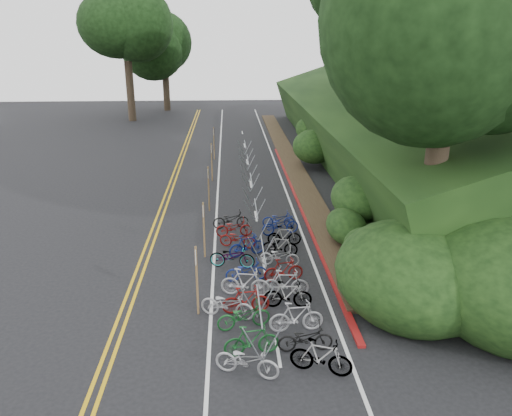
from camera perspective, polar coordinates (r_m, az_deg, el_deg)
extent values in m
plane|color=black|center=(17.52, -8.54, -12.45)|extent=(120.00, 120.00, 0.00)
cube|color=gold|center=(26.76, -11.31, -1.13)|extent=(0.12, 80.00, 0.01)
cube|color=gold|center=(26.71, -10.67, -1.12)|extent=(0.12, 80.00, 0.01)
cube|color=silver|center=(26.49, -4.55, -1.02)|extent=(0.12, 80.00, 0.01)
cube|color=silver|center=(26.71, 4.49, -0.85)|extent=(0.12, 80.00, 0.01)
cube|color=silver|center=(15.83, 2.51, -16.04)|extent=(0.10, 1.60, 0.01)
cube|color=silver|center=(20.99, 0.91, -6.57)|extent=(0.10, 1.60, 0.01)
cube|color=silver|center=(26.51, -0.01, -0.93)|extent=(0.10, 1.60, 0.01)
cube|color=silver|center=(32.21, -0.61, 2.74)|extent=(0.10, 1.60, 0.01)
cube|color=silver|center=(37.99, -1.03, 5.30)|extent=(0.10, 1.60, 0.01)
cube|color=silver|center=(43.84, -1.34, 7.18)|extent=(0.10, 1.60, 0.01)
cube|color=silver|center=(49.72, -1.57, 8.61)|extent=(0.10, 1.60, 0.01)
cube|color=maroon|center=(28.63, 4.97, 0.63)|extent=(0.25, 28.00, 0.10)
cube|color=black|center=(39.21, 14.53, 9.30)|extent=(12.32, 44.00, 9.11)
cube|color=#382819|center=(38.24, 3.94, 5.46)|extent=(1.40, 44.00, 0.16)
ellipsoid|color=#284C19|center=(20.36, 12.76, -4.72)|extent=(2.00, 2.80, 1.60)
ellipsoid|color=#284C19|center=(24.89, 11.59, 1.06)|extent=(2.60, 3.64, 2.08)
ellipsoid|color=#284C19|center=(30.65, 11.07, 5.37)|extent=(2.20, 3.08, 1.76)
ellipsoid|color=#284C19|center=(36.18, 6.60, 6.99)|extent=(3.00, 4.20, 2.40)
ellipsoid|color=#284C19|center=(42.07, 6.20, 8.95)|extent=(2.40, 3.36, 1.92)
ellipsoid|color=#284C19|center=(46.07, 7.06, 10.67)|extent=(2.80, 3.92, 2.24)
ellipsoid|color=#284C19|center=(23.03, 10.29, -2.06)|extent=(1.80, 2.52, 1.44)
ellipsoid|color=#284C19|center=(34.51, 10.85, 7.95)|extent=(3.20, 4.48, 2.56)
ellipsoid|color=black|center=(18.39, 17.29, -7.26)|extent=(5.28, 6.16, 3.52)
ellipsoid|color=black|center=(18.75, 27.09, -7.31)|extent=(6.24, 7.28, 4.16)
cylinder|color=#2D2319|center=(20.04, 19.83, 4.46)|extent=(0.84, 0.84, 6.44)
cylinder|color=#2D2319|center=(23.37, 23.45, 11.86)|extent=(0.92, 0.92, 7.93)
cylinder|color=#2D2319|center=(28.56, 16.19, 12.61)|extent=(0.90, 0.90, 7.44)
cylinder|color=#2D2319|center=(36.83, 16.08, 15.82)|extent=(0.95, 0.95, 8.43)
cylinder|color=#2D2319|center=(44.28, 11.29, 15.14)|extent=(0.87, 0.87, 6.94)
cylinder|color=#2D2319|center=(52.59, 11.96, 16.99)|extent=(0.92, 0.92, 7.93)
cylinder|color=#2D2319|center=(58.16, -14.17, 12.80)|extent=(0.84, 0.84, 6.44)
ellipsoid|color=black|center=(57.85, -14.66, 18.57)|extent=(8.81, 8.81, 8.37)
cylinder|color=#2D2319|center=(65.60, -10.23, 13.52)|extent=(0.82, 0.82, 5.95)
ellipsoid|color=black|center=(65.32, -10.52, 18.14)|extent=(7.71, 7.71, 7.33)
cylinder|color=#959BA6|center=(15.74, 0.41, -11.03)|extent=(0.05, 2.66, 0.05)
cylinder|color=#959BA6|center=(15.01, -0.40, -15.42)|extent=(0.61, 0.04, 1.19)
cylinder|color=#959BA6|center=(15.04, 1.81, -15.34)|extent=(0.61, 0.04, 1.19)
cylinder|color=#959BA6|center=(17.09, -0.82, -10.73)|extent=(0.61, 0.04, 1.19)
cylinder|color=#959BA6|center=(17.12, 1.09, -10.68)|extent=(0.61, 0.04, 1.19)
cylinder|color=#959BA6|center=(19.60, 0.84, -4.83)|extent=(0.05, 3.00, 0.05)
cylinder|color=#959BA6|center=(18.57, 0.27, -8.23)|extent=(0.58, 0.04, 1.13)
cylinder|color=#959BA6|center=(18.61, 2.01, -8.18)|extent=(0.58, 0.04, 1.13)
cylinder|color=#959BA6|center=(21.09, -0.19, -4.73)|extent=(0.58, 0.04, 1.13)
cylinder|color=#959BA6|center=(21.13, 1.33, -4.69)|extent=(0.58, 0.04, 1.13)
cylinder|color=#959BA6|center=(24.24, 0.02, -0.02)|extent=(0.05, 3.00, 0.05)
cylinder|color=#959BA6|center=(23.12, -0.48, -2.52)|extent=(0.58, 0.04, 1.13)
cylinder|color=#959BA6|center=(23.15, 0.90, -2.49)|extent=(0.58, 0.04, 1.13)
cylinder|color=#959BA6|center=(25.74, -0.78, -0.22)|extent=(0.58, 0.04, 1.13)
cylinder|color=#959BA6|center=(25.77, 0.46, -0.19)|extent=(0.58, 0.04, 1.13)
cylinder|color=#959BA6|center=(29.00, -0.54, 3.23)|extent=(0.05, 3.00, 0.05)
cylinder|color=#959BA6|center=(27.82, -0.98, 1.29)|extent=(0.58, 0.04, 1.13)
cylinder|color=#959BA6|center=(27.85, 0.17, 1.31)|extent=(0.58, 0.04, 1.13)
cylinder|color=#959BA6|center=(30.50, -1.19, 2.90)|extent=(0.58, 0.04, 1.13)
cylinder|color=#959BA6|center=(30.52, -0.14, 2.92)|extent=(0.58, 0.04, 1.13)
cylinder|color=#959BA6|center=(33.83, -0.94, 5.55)|extent=(0.05, 3.00, 0.05)
cylinder|color=#959BA6|center=(32.61, -1.33, 3.98)|extent=(0.58, 0.04, 1.13)
cylinder|color=#959BA6|center=(32.63, -0.34, 4.00)|extent=(0.58, 0.04, 1.13)
cylinder|color=#959BA6|center=(35.32, -1.48, 5.17)|extent=(0.58, 0.04, 1.13)
cylinder|color=#959BA6|center=(35.34, -0.57, 5.19)|extent=(0.58, 0.04, 1.13)
cylinder|color=#959BA6|center=(38.71, -1.24, 7.30)|extent=(0.05, 3.00, 0.05)
cylinder|color=#959BA6|center=(37.46, -1.59, 5.99)|extent=(0.58, 0.04, 1.13)
cylinder|color=#959BA6|center=(37.48, -0.73, 6.00)|extent=(0.58, 0.04, 1.13)
cylinder|color=#959BA6|center=(40.19, -1.71, 6.90)|extent=(0.58, 0.04, 1.13)
cylinder|color=#959BA6|center=(40.21, -0.91, 6.91)|extent=(0.58, 0.04, 1.13)
cylinder|color=brown|center=(17.13, -6.76, -8.27)|extent=(0.08, 0.08, 2.54)
cube|color=silver|center=(16.72, -6.89, -5.47)|extent=(0.02, 0.40, 0.50)
cylinder|color=brown|center=(21.39, -5.97, -2.53)|extent=(0.08, 0.08, 2.50)
cube|color=silver|center=(21.07, -6.05, -0.25)|extent=(0.02, 0.40, 0.50)
cylinder|color=brown|center=(27.05, -5.43, 2.17)|extent=(0.08, 0.08, 2.50)
cube|color=silver|center=(26.80, -5.49, 4.01)|extent=(0.02, 0.40, 0.50)
cylinder|color=brown|center=(32.83, -5.08, 5.24)|extent=(0.08, 0.08, 2.50)
cube|color=silver|center=(32.63, -5.12, 6.77)|extent=(0.02, 0.40, 0.50)
cylinder|color=brown|center=(38.68, -4.83, 7.38)|extent=(0.08, 0.08, 2.50)
cube|color=silver|center=(38.51, -4.87, 8.69)|extent=(0.02, 0.40, 0.50)
imported|color=#9E9EA3|center=(17.21, -3.31, -10.92)|extent=(1.27, 2.02, 1.00)
imported|color=#9E9EA3|center=(14.62, -1.03, -17.00)|extent=(1.25, 1.99, 0.99)
imported|color=slate|center=(14.79, 7.45, -16.50)|extent=(1.11, 1.87, 1.08)
imported|color=#144C1E|center=(15.38, -0.51, -14.88)|extent=(0.73, 1.75, 1.02)
imported|color=black|center=(15.66, 5.66, -14.58)|extent=(0.64, 1.71, 0.89)
imported|color=#144C1E|center=(16.63, -1.42, -12.18)|extent=(1.01, 1.88, 0.94)
imported|color=#9E9EA3|center=(16.49, 4.62, -12.28)|extent=(0.64, 1.82, 1.07)
imported|color=maroon|center=(17.44, -1.17, -10.47)|extent=(0.62, 1.69, 0.99)
imported|color=slate|center=(17.77, 3.64, -9.84)|extent=(0.64, 1.75, 1.03)
imported|color=#9E9EA3|center=(18.46, -1.25, -8.50)|extent=(0.86, 1.90, 1.10)
imported|color=#9E9EA3|center=(18.53, 3.41, -8.54)|extent=(0.60, 1.75, 1.04)
imported|color=navy|center=(19.59, -1.12, -7.17)|extent=(0.78, 1.70, 0.86)
imported|color=maroon|center=(19.58, 3.18, -7.06)|extent=(0.71, 1.64, 0.95)
imported|color=slate|center=(20.66, -2.74, -5.54)|extent=(0.98, 1.96, 0.99)
imported|color=#9E9EA3|center=(20.83, 2.71, -5.49)|extent=(0.87, 1.74, 0.87)
imported|color=navy|center=(21.66, -1.03, -4.28)|extent=(1.03, 1.73, 1.01)
imported|color=slate|center=(21.75, 2.76, -4.29)|extent=(0.74, 1.61, 0.94)
imported|color=maroon|center=(22.56, -2.12, -3.47)|extent=(1.05, 1.77, 0.88)
imported|color=slate|center=(22.82, 3.25, -3.15)|extent=(0.54, 1.56, 0.92)
imported|color=maroon|center=(23.76, -2.52, -2.24)|extent=(0.68, 1.76, 0.91)
imported|color=navy|center=(24.01, 2.80, -1.92)|extent=(1.09, 1.95, 0.97)
imported|color=black|center=(24.76, -2.91, -1.31)|extent=(0.80, 1.83, 0.93)
imported|color=navy|center=(24.90, 2.60, -1.29)|extent=(0.67, 1.64, 0.84)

